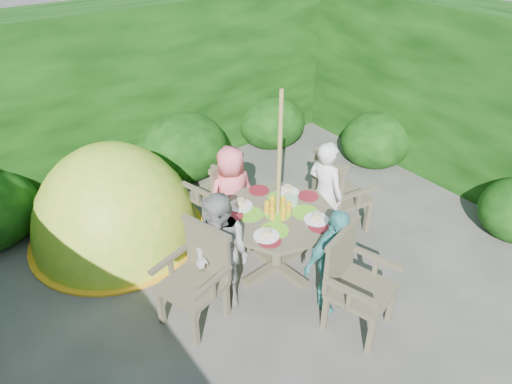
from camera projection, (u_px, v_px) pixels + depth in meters
ground at (290, 318)px, 4.77m from camera, size 60.00×60.00×0.00m
hedge_enclosure at (216, 164)px, 4.98m from camera, size 9.00×9.00×2.50m
patio_table at (278, 222)px, 5.08m from camera, size 1.47×1.47×0.93m
parasol_pole at (278, 189)px, 4.84m from camera, size 0.05×0.05×2.20m
garden_chair_right at (337, 192)px, 5.76m from camera, size 0.65×0.71×1.06m
garden_chair_left at (198, 275)px, 4.54m from camera, size 0.69×0.74×1.02m
garden_chair_back at (218, 192)px, 5.83m from camera, size 0.72×0.67×1.00m
garden_chair_front at (354, 280)px, 4.45m from camera, size 0.76×0.71×1.05m
child_right at (325, 194)px, 5.51m from camera, size 0.39×0.54×1.37m
child_left at (221, 253)px, 4.62m from camera, size 0.71×0.79×1.34m
child_back at (232, 194)px, 5.58m from camera, size 0.66×0.46×1.27m
child_front at (333, 261)px, 4.61m from camera, size 0.73×0.34×1.22m
dome_tent at (120, 235)px, 5.93m from camera, size 2.27×2.27×2.53m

